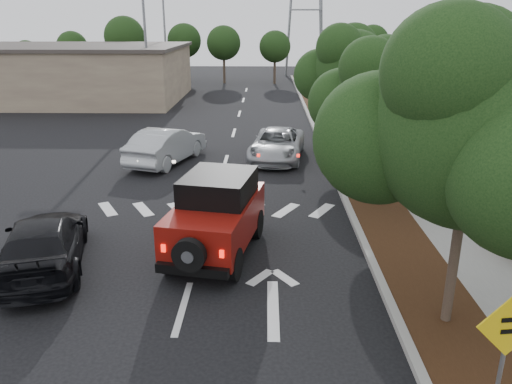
{
  "coord_description": "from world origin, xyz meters",
  "views": [
    {
      "loc": [
        1.82,
        -9.55,
        6.05
      ],
      "look_at": [
        1.56,
        3.0,
        1.69
      ],
      "focal_mm": 35.0,
      "sensor_mm": 36.0,
      "label": 1
    }
  ],
  "objects_px": {
    "silver_suv_ahead": "(277,144)",
    "black_suv_oncoming": "(44,243)",
    "red_jeep": "(218,213)",
    "speed_hump_sign": "(507,341)"
  },
  "relations": [
    {
      "from": "silver_suv_ahead",
      "to": "black_suv_oncoming",
      "type": "bearing_deg",
      "value": -112.06
    },
    {
      "from": "red_jeep",
      "to": "silver_suv_ahead",
      "type": "xyz_separation_m",
      "value": [
        1.78,
        9.6,
        -0.43
      ]
    },
    {
      "from": "silver_suv_ahead",
      "to": "black_suv_oncoming",
      "type": "relative_size",
      "value": 1.03
    },
    {
      "from": "silver_suv_ahead",
      "to": "speed_hump_sign",
      "type": "distance_m",
      "value": 16.1
    },
    {
      "from": "black_suv_oncoming",
      "to": "red_jeep",
      "type": "bearing_deg",
      "value": 178.38
    },
    {
      "from": "red_jeep",
      "to": "black_suv_oncoming",
      "type": "relative_size",
      "value": 0.94
    },
    {
      "from": "red_jeep",
      "to": "black_suv_oncoming",
      "type": "xyz_separation_m",
      "value": [
        -4.34,
        -1.1,
        -0.42
      ]
    },
    {
      "from": "red_jeep",
      "to": "silver_suv_ahead",
      "type": "relative_size",
      "value": 0.91
    },
    {
      "from": "silver_suv_ahead",
      "to": "speed_hump_sign",
      "type": "relative_size",
      "value": 2.15
    },
    {
      "from": "red_jeep",
      "to": "silver_suv_ahead",
      "type": "bearing_deg",
      "value": 90.51
    }
  ]
}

